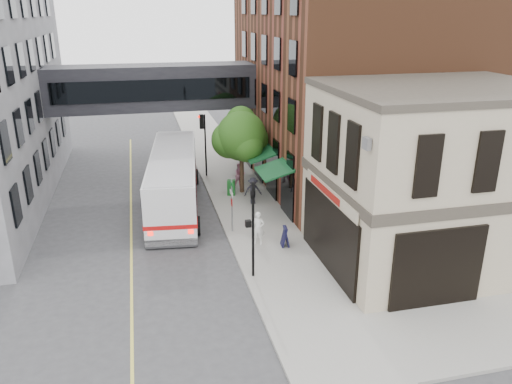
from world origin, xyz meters
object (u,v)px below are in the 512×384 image
bus (174,178)px  sandwich_board (285,236)px  pedestrian_b (240,175)px  pedestrian_c (253,191)px  newspaper_box (231,187)px  pedestrian_a (258,228)px

bus → sandwich_board: bearing=-55.6°
bus → pedestrian_b: bus is taller
pedestrian_c → sandwich_board: bearing=-85.6°
pedestrian_c → sandwich_board: (0.24, -6.19, -0.32)m
pedestrian_c → pedestrian_b: bearing=94.8°
newspaper_box → bus: bearing=-152.5°
bus → newspaper_box: (3.71, 0.75, -1.20)m
pedestrian_a → bus: bearing=137.6°
bus → pedestrian_a: bus is taller
pedestrian_a → newspaper_box: size_ratio=1.73×
bus → pedestrian_c: size_ratio=7.40×
pedestrian_b → newspaper_box: 1.74m
pedestrian_a → newspaper_box: (0.01, 7.46, -0.36)m
pedestrian_a → pedestrian_c: (1.03, 5.62, -0.02)m
pedestrian_c → sandwich_board: size_ratio=1.62×
pedestrian_a → sandwich_board: 1.43m
pedestrian_a → pedestrian_b: pedestrian_a is taller
pedestrian_a → pedestrian_b: size_ratio=1.05×
pedestrian_c → pedestrian_a: bearing=-98.2°
pedestrian_a → newspaper_box: bearing=108.6°
sandwich_board → pedestrian_a: bearing=161.8°
pedestrian_b → pedestrian_c: pedestrian_c is taller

